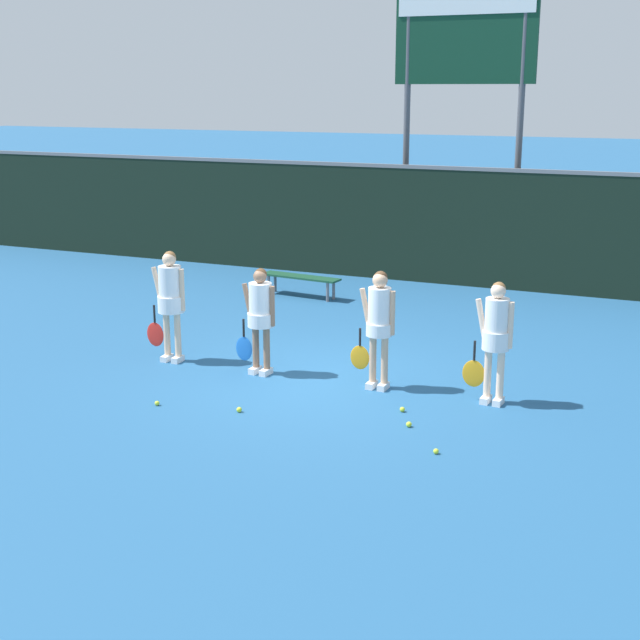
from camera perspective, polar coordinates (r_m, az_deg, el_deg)
The scene contains 13 objects.
ground_plane at distance 13.19m, azimuth -0.13°, elevation -3.82°, with size 140.00×140.00×0.00m, color #235684.
fence_windscreen at distance 19.52m, azimuth 8.42°, elevation 5.99°, with size 60.00×0.08×2.57m.
scoreboard at distance 20.21m, azimuth 9.21°, elevation 15.72°, with size 3.10×0.15×6.04m.
bench_courtside at distance 18.32m, azimuth -1.24°, elevation 2.65°, with size 1.75×0.54×0.44m.
player_0 at distance 14.00m, azimuth -9.56°, elevation 1.50°, with size 0.70×0.41×1.75m.
player_1 at distance 13.23m, azimuth -3.85°, elevation 0.50°, with size 0.67×0.40×1.61m.
player_2 at distance 12.56m, azimuth 3.79°, elevation 0.03°, with size 0.66×0.37×1.71m.
player_3 at distance 12.16m, azimuth 11.17°, elevation -0.83°, with size 0.67×0.37×1.69m.
tennis_ball_0 at distance 11.94m, azimuth 5.29°, elevation -5.72°, with size 0.07×0.07×0.07m, color #CCE033.
tennis_ball_1 at distance 12.32m, azimuth -10.39°, elevation -5.26°, with size 0.07×0.07×0.07m, color #CCE033.
tennis_ball_2 at distance 11.44m, azimuth 5.71°, elevation -6.66°, with size 0.07×0.07×0.07m, color #CCE033.
tennis_ball_3 at distance 10.67m, azimuth 7.44°, elevation -8.33°, with size 0.07×0.07×0.07m, color #CCE033.
tennis_ball_4 at distance 11.93m, azimuth -5.20°, elevation -5.74°, with size 0.07×0.07×0.07m, color #CCE033.
Camera 1 is at (5.03, -11.46, 4.17)m, focal length 50.00 mm.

